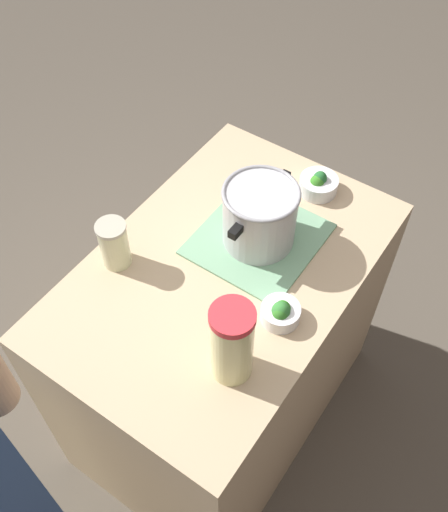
{
  "coord_description": "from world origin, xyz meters",
  "views": [
    {
      "loc": [
        0.83,
        0.57,
        2.21
      ],
      "look_at": [
        0.0,
        0.0,
        0.94
      ],
      "focal_mm": 41.69,
      "sensor_mm": 36.0,
      "label": 1
    }
  ],
  "objects": [
    {
      "name": "mason_jar",
      "position": [
        0.15,
        -0.26,
        0.97
      ],
      "size": [
        0.08,
        0.08,
        0.15
      ],
      "color": "beige",
      "rests_on": "counter_slab"
    },
    {
      "name": "ground_plane",
      "position": [
        0.0,
        0.0,
        0.0
      ],
      "size": [
        8.0,
        8.0,
        0.0
      ],
      "primitive_type": "plane",
      "color": "brown"
    },
    {
      "name": "cooking_pot",
      "position": [
        -0.14,
        0.02,
        1.0
      ],
      "size": [
        0.28,
        0.21,
        0.19
      ],
      "color": "#B7B7BC",
      "rests_on": "dish_cloth"
    },
    {
      "name": "broccoli_bowl_center",
      "position": [
        0.06,
        0.22,
        0.92
      ],
      "size": [
        0.1,
        0.1,
        0.07
      ],
      "color": "silver",
      "rests_on": "counter_slab"
    },
    {
      "name": "dish_cloth",
      "position": [
        -0.14,
        0.02,
        0.89
      ],
      "size": [
        0.35,
        0.33,
        0.01
      ],
      "primitive_type": "cube",
      "color": "#7AAB84",
      "rests_on": "counter_slab"
    },
    {
      "name": "counter_slab",
      "position": [
        0.0,
        0.0,
        0.45
      ],
      "size": [
        1.04,
        0.68,
        0.89
      ],
      "primitive_type": "cube",
      "color": "tan",
      "rests_on": "ground_plane"
    },
    {
      "name": "lemonade_pitcher",
      "position": [
        0.25,
        0.19,
        1.01
      ],
      "size": [
        0.11,
        0.11,
        0.24
      ],
      "color": "beige",
      "rests_on": "counter_slab"
    },
    {
      "name": "broccoli_bowl_front",
      "position": [
        -0.41,
        0.07,
        0.92
      ],
      "size": [
        0.12,
        0.12,
        0.08
      ],
      "color": "silver",
      "rests_on": "counter_slab"
    }
  ]
}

